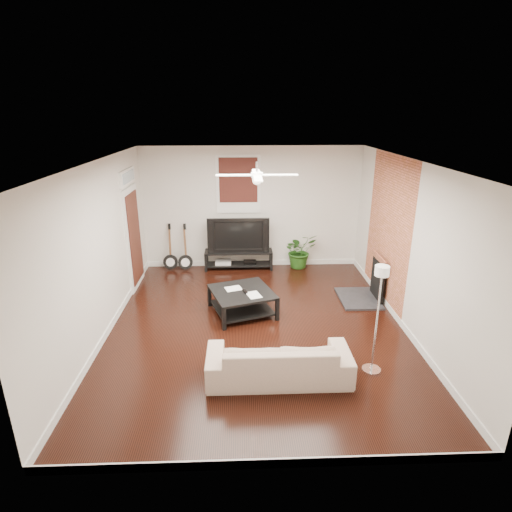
{
  "coord_description": "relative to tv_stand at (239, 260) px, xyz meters",
  "views": [
    {
      "loc": [
        -0.25,
        -6.29,
        3.53
      ],
      "look_at": [
        0.0,
        0.4,
        1.15
      ],
      "focal_mm": 28.85,
      "sensor_mm": 36.0,
      "label": 1
    }
  ],
  "objects": [
    {
      "name": "room",
      "position": [
        0.32,
        -2.78,
        1.18
      ],
      "size": [
        5.01,
        6.01,
        2.81
      ],
      "color": "black",
      "rests_on": "ground"
    },
    {
      "name": "brick_accent",
      "position": [
        2.8,
        -1.78,
        1.18
      ],
      "size": [
        0.02,
        2.2,
        2.8
      ],
      "primitive_type": "cube",
      "color": "#AE5E38",
      "rests_on": "floor"
    },
    {
      "name": "fireplace",
      "position": [
        2.52,
        -1.78,
        0.24
      ],
      "size": [
        0.8,
        1.1,
        0.92
      ],
      "primitive_type": "cube",
      "color": "black",
      "rests_on": "floor"
    },
    {
      "name": "window_back",
      "position": [
        0.02,
        0.19,
        1.73
      ],
      "size": [
        1.0,
        0.06,
        1.3
      ],
      "primitive_type": "cube",
      "color": "#350E0E",
      "rests_on": "wall_back"
    },
    {
      "name": "door_left",
      "position": [
        -2.14,
        -0.88,
        1.03
      ],
      "size": [
        0.08,
        1.0,
        2.5
      ],
      "primitive_type": "cube",
      "color": "white",
      "rests_on": "wall_left"
    },
    {
      "name": "tv_stand",
      "position": [
        0.0,
        0.0,
        0.0
      ],
      "size": [
        1.57,
        0.42,
        0.44
      ],
      "primitive_type": "cube",
      "color": "black",
      "rests_on": "floor"
    },
    {
      "name": "tv",
      "position": [
        -0.0,
        0.02,
        0.62
      ],
      "size": [
        1.41,
        0.18,
        0.81
      ],
      "primitive_type": "imported",
      "color": "black",
      "rests_on": "tv_stand"
    },
    {
      "name": "coffee_table",
      "position": [
        0.07,
        -2.26,
        -0.0
      ],
      "size": [
        1.32,
        1.32,
        0.44
      ],
      "primitive_type": "cube",
      "rotation": [
        0.0,
        0.0,
        0.32
      ],
      "color": "black",
      "rests_on": "floor"
    },
    {
      "name": "sofa",
      "position": [
        0.56,
        -4.22,
        0.07
      ],
      "size": [
        1.98,
        0.78,
        0.58
      ],
      "primitive_type": "imported",
      "rotation": [
        0.0,
        0.0,
        3.14
      ],
      "color": "#BEAC8F",
      "rests_on": "floor"
    },
    {
      "name": "floor_lamp",
      "position": [
        1.91,
        -4.12,
        0.59
      ],
      "size": [
        0.27,
        0.27,
        1.62
      ],
      "primitive_type": null,
      "rotation": [
        0.0,
        0.0,
        0.0
      ],
      "color": "white",
      "rests_on": "floor"
    },
    {
      "name": "potted_plant",
      "position": [
        1.44,
        0.04,
        0.2
      ],
      "size": [
        0.92,
        0.85,
        0.83
      ],
      "primitive_type": "imported",
      "rotation": [
        0.0,
        0.0,
        0.32
      ],
      "color": "#225217",
      "rests_on": "floor"
    },
    {
      "name": "guitar_left",
      "position": [
        -1.59,
        -0.03,
        0.33
      ],
      "size": [
        0.35,
        0.26,
        1.09
      ],
      "primitive_type": null,
      "rotation": [
        0.0,
        0.0,
        0.07
      ],
      "color": "black",
      "rests_on": "floor"
    },
    {
      "name": "guitar_right",
      "position": [
        -1.24,
        -0.06,
        0.33
      ],
      "size": [
        0.37,
        0.29,
        1.09
      ],
      "primitive_type": null,
      "rotation": [
        0.0,
        0.0,
        0.18
      ],
      "color": "black",
      "rests_on": "floor"
    },
    {
      "name": "ceiling_fan",
      "position": [
        0.32,
        -2.78,
        2.38
      ],
      "size": [
        1.24,
        1.24,
        0.32
      ],
      "primitive_type": null,
      "color": "white",
      "rests_on": "ceiling"
    }
  ]
}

